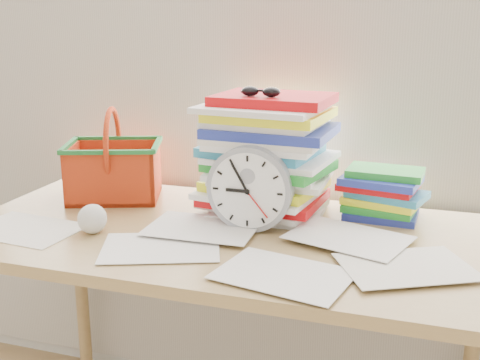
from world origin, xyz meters
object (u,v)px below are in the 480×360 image
(book_stack, at_px, (382,193))
(paper_stack, at_px, (266,155))
(clock, at_px, (250,189))
(desk, at_px, (226,258))
(basket, at_px, (113,154))

(book_stack, bearing_deg, paper_stack, -168.02)
(clock, bearing_deg, book_stack, 34.09)
(desk, relative_size, basket, 5.14)
(paper_stack, height_order, book_stack, paper_stack)
(desk, relative_size, paper_stack, 4.03)
(book_stack, bearing_deg, clock, -145.91)
(desk, xyz_separation_m, clock, (0.06, 0.03, 0.19))
(paper_stack, bearing_deg, basket, -179.85)
(clock, distance_m, book_stack, 0.38)
(paper_stack, height_order, clock, paper_stack)
(desk, distance_m, basket, 0.50)
(paper_stack, distance_m, clock, 0.16)
(desk, bearing_deg, book_stack, 32.88)
(book_stack, height_order, basket, basket)
(paper_stack, bearing_deg, clock, -90.50)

